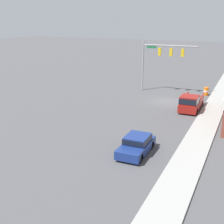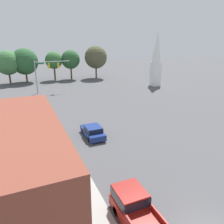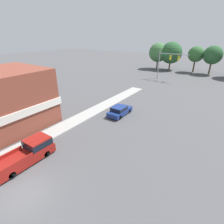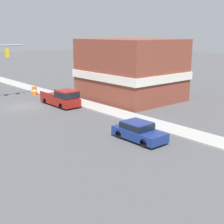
# 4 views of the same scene
# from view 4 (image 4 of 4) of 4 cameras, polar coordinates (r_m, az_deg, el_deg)

# --- Properties ---
(ground_plane) EXTENTS (200.00, 200.00, 0.00)m
(ground_plane) POSITION_cam_4_polar(r_m,az_deg,el_deg) (36.15, -15.69, 1.00)
(ground_plane) COLOR #4C4C4F
(sidewalk_curb) EXTENTS (2.40, 60.00, 0.14)m
(sidewalk_curb) POSITION_cam_4_polar(r_m,az_deg,el_deg) (38.79, -8.07, 2.38)
(sidewalk_curb) COLOR #9E9E99
(sidewalk_curb) RESTS_ON ground
(car_lead) EXTENTS (1.91, 4.32, 1.41)m
(car_lead) POSITION_cam_4_polar(r_m,az_deg,el_deg) (23.86, 4.84, -3.43)
(car_lead) COLOR black
(car_lead) RESTS_ON ground
(pickup_truck_parked) EXTENTS (1.99, 5.56, 1.92)m
(pickup_truck_parked) POSITION_cam_4_polar(r_m,az_deg,el_deg) (35.15, -9.05, 2.56)
(pickup_truck_parked) COLOR black
(pickup_truck_parked) RESTS_ON ground
(construction_barrel) EXTENTS (0.65, 0.65, 1.14)m
(construction_barrel) POSITION_cam_4_polar(r_m,az_deg,el_deg) (42.34, -14.01, 3.80)
(construction_barrel) COLOR orange
(construction_barrel) RESTS_ON ground
(corner_brick_building) EXTENTS (9.45, 11.44, 7.27)m
(corner_brick_building) POSITION_cam_4_polar(r_m,az_deg,el_deg) (38.55, 3.39, 7.69)
(corner_brick_building) COLOR brown
(corner_brick_building) RESTS_ON ground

